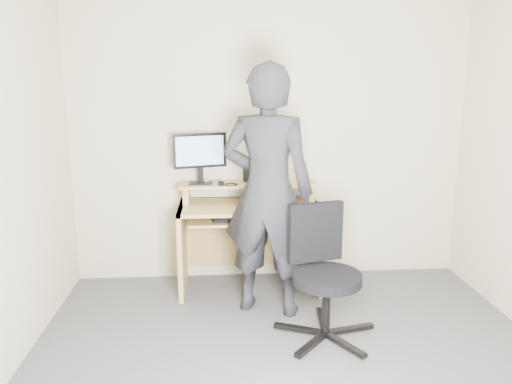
{
  "coord_description": "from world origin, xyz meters",
  "views": [
    {
      "loc": [
        -0.45,
        -2.65,
        1.79
      ],
      "look_at": [
        -0.18,
        1.05,
        0.95
      ],
      "focal_mm": 35.0,
      "sensor_mm": 36.0,
      "label": 1
    }
  ],
  "objects": [
    {
      "name": "ground",
      "position": [
        0.0,
        0.0,
        0.0
      ],
      "size": [
        3.5,
        3.5,
        0.0
      ],
      "primitive_type": "plane",
      "color": "#55555A",
      "rests_on": "ground"
    },
    {
      "name": "back_wall",
      "position": [
        0.0,
        1.75,
        1.25
      ],
      "size": [
        3.5,
        0.02,
        2.5
      ],
      "primitive_type": "cube",
      "color": "beige",
      "rests_on": "ground"
    },
    {
      "name": "desk",
      "position": [
        -0.2,
        1.53,
        0.55
      ],
      "size": [
        1.2,
        0.6,
        0.91
      ],
      "color": "tan",
      "rests_on": "ground"
    },
    {
      "name": "monitor",
      "position": [
        -0.61,
        1.58,
        1.17
      ],
      "size": [
        0.45,
        0.16,
        0.44
      ],
      "rotation": [
        0.0,
        0.0,
        0.29
      ],
      "color": "black",
      "rests_on": "desk"
    },
    {
      "name": "external_drive",
      "position": [
        -0.19,
        1.63,
        1.01
      ],
      "size": [
        0.11,
        0.15,
        0.2
      ],
      "primitive_type": "cube",
      "rotation": [
        0.0,
        0.0,
        0.34
      ],
      "color": "black",
      "rests_on": "desk"
    },
    {
      "name": "travel_mug",
      "position": [
        0.01,
        1.61,
        0.99
      ],
      "size": [
        0.09,
        0.09,
        0.16
      ],
      "primitive_type": "cylinder",
      "rotation": [
        0.0,
        0.0,
        -0.32
      ],
      "color": "silver",
      "rests_on": "desk"
    },
    {
      "name": "smartphone",
      "position": [
        0.06,
        1.59,
        0.92
      ],
      "size": [
        0.1,
        0.14,
        0.01
      ],
      "primitive_type": "cube",
      "rotation": [
        0.0,
        0.0,
        -0.29
      ],
      "color": "black",
      "rests_on": "desk"
    },
    {
      "name": "charger",
      "position": [
        -0.44,
        1.5,
        0.93
      ],
      "size": [
        0.05,
        0.05,
        0.03
      ],
      "primitive_type": "cube",
      "rotation": [
        0.0,
        0.0,
        -0.13
      ],
      "color": "black",
      "rests_on": "desk"
    },
    {
      "name": "headphones",
      "position": [
        -0.5,
        1.65,
        0.92
      ],
      "size": [
        0.16,
        0.16,
        0.06
      ],
      "primitive_type": "torus",
      "rotation": [
        0.26,
        0.0,
        0.02
      ],
      "color": "silver",
      "rests_on": "desk"
    },
    {
      "name": "keyboard",
      "position": [
        -0.29,
        1.36,
        0.67
      ],
      "size": [
        0.48,
        0.24,
        0.03
      ],
      "primitive_type": "cube",
      "rotation": [
        0.0,
        0.0,
        0.13
      ],
      "color": "black",
      "rests_on": "desk"
    },
    {
      "name": "mouse",
      "position": [
        0.03,
        1.35,
        0.77
      ],
      "size": [
        0.11,
        0.08,
        0.04
      ],
      "primitive_type": "ellipsoid",
      "rotation": [
        0.0,
        0.0,
        -0.2
      ],
      "color": "black",
      "rests_on": "desk"
    },
    {
      "name": "office_chair",
      "position": [
        0.26,
        0.59,
        0.5
      ],
      "size": [
        0.73,
        0.71,
        0.91
      ],
      "rotation": [
        0.0,
        0.0,
        0.23
      ],
      "color": "black",
      "rests_on": "ground"
    },
    {
      "name": "person",
      "position": [
        -0.09,
        1.01,
        0.96
      ],
      "size": [
        0.81,
        0.66,
        1.92
      ],
      "primitive_type": "imported",
      "rotation": [
        0.0,
        0.0,
        2.82
      ],
      "color": "black",
      "rests_on": "ground"
    }
  ]
}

